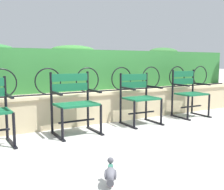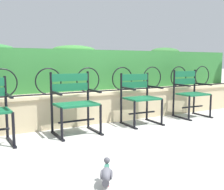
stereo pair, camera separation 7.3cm
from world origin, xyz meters
name	(u,v)px [view 1 (the left image)]	position (x,y,z in m)	size (l,w,h in m)	color
ground_plane	(114,132)	(0.00, 0.00, 0.00)	(60.00, 60.00, 0.00)	#B7B5AF
stone_wall	(93,107)	(0.00, 0.73, 0.27)	(7.05, 0.41, 0.54)	#C6B289
iron_arch_fence	(88,81)	(-0.12, 0.65, 0.73)	(6.52, 0.02, 0.42)	black
hedge_row	(82,68)	(-0.01, 1.15, 0.92)	(6.91, 0.49, 0.81)	#2D7033
park_chair_centre_left	(74,101)	(-0.55, 0.21, 0.47)	(0.63, 0.53, 0.90)	#145B38
park_chair_centre_right	(139,97)	(0.64, 0.26, 0.46)	(0.59, 0.53, 0.86)	#145B38
park_chair_rightmost	(189,92)	(1.82, 0.28, 0.47)	(0.58, 0.54, 0.89)	#145B38
pigeon_near_chairs	(110,174)	(-0.93, -1.52, 0.11)	(0.19, 0.27, 0.22)	#5B5B66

